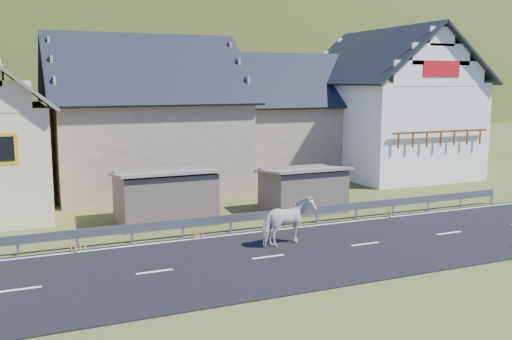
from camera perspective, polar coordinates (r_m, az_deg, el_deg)
name	(u,v)px	position (r m, az deg, el deg)	size (l,w,h in m)	color
ground	(268,258)	(20.07, 1.23, -8.78)	(160.00, 160.00, 0.00)	#3E451A
road	(268,257)	(20.06, 1.23, -8.73)	(60.00, 7.00, 0.04)	black
lane_markings	(268,257)	(20.05, 1.23, -8.66)	(60.00, 6.60, 0.01)	silver
guardrail	(231,219)	(23.20, -2.54, -4.92)	(28.10, 0.09, 0.75)	#93969B
shed_left	(165,197)	(25.13, -9.10, -2.70)	(4.30, 3.30, 2.40)	#6C5C4E
shed_right	(303,190)	(26.98, 4.68, -2.04)	(3.80, 2.90, 2.20)	#6C5C4E
house_stone_a	(144,107)	(33.18, -11.18, 6.17)	(10.80, 9.80, 8.90)	gray
house_stone_b	(286,109)	(38.39, 3.02, 6.07)	(9.80, 8.80, 8.10)	gray
house_white	(388,97)	(38.90, 13.04, 7.11)	(8.80, 10.80, 9.70)	white
mountain	(57,161)	(199.55, -19.25, 0.82)	(440.00, 280.00, 260.00)	#253A11
horse	(288,222)	(21.28, 3.22, -5.16)	(2.11, 0.96, 1.78)	beige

